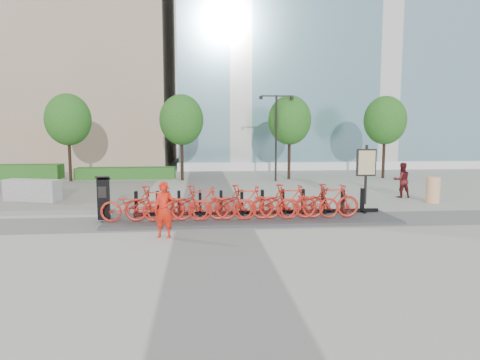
{
  "coord_description": "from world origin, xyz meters",
  "views": [
    {
      "loc": [
        -0.42,
        -13.72,
        2.98
      ],
      "look_at": [
        1.0,
        1.5,
        1.2
      ],
      "focal_mm": 32.0,
      "sensor_mm": 36.0,
      "label": 1
    }
  ],
  "objects": [
    {
      "name": "construction_barrel",
      "position": [
        9.15,
        2.94,
        0.54
      ],
      "size": [
        0.66,
        0.66,
        1.07
      ],
      "primitive_type": "cylinder",
      "rotation": [
        0.0,
        0.0,
        0.21
      ],
      "color": "orange",
      "rests_on": "ground"
    },
    {
      "name": "bike_6",
      "position": [
        1.72,
        -0.05,
        0.6
      ],
      "size": [
        1.98,
        0.69,
        1.04
      ],
      "primitive_type": "imported",
      "rotation": [
        0.0,
        0.0,
        1.57
      ],
      "color": "#AB1F14",
      "rests_on": "dock_pad"
    },
    {
      "name": "tree_1",
      "position": [
        -1.5,
        12.0,
        3.59
      ],
      "size": [
        2.6,
        2.6,
        5.1
      ],
      "color": "black",
      "rests_on": "ground"
    },
    {
      "name": "dock_rail_posts",
      "position": [
        1.36,
        0.77,
        0.51
      ],
      "size": [
        8.02,
        0.5,
        0.85
      ],
      "primitive_type": null,
      "color": "black",
      "rests_on": "dock_pad"
    },
    {
      "name": "tree_2",
      "position": [
        5.0,
        12.0,
        3.59
      ],
      "size": [
        2.6,
        2.6,
        5.1
      ],
      "color": "black",
      "rests_on": "ground"
    },
    {
      "name": "jersey_barrier",
      "position": [
        -7.5,
        4.87,
        0.46
      ],
      "size": [
        2.47,
        1.33,
        0.92
      ],
      "primitive_type": "cube",
      "rotation": [
        0.0,
        0.0,
        -0.3
      ],
      "color": "#B6B6B6",
      "rests_on": "ground"
    },
    {
      "name": "bike_2",
      "position": [
        -1.16,
        -0.05,
        0.6
      ],
      "size": [
        1.98,
        0.69,
        1.04
      ],
      "primitive_type": "imported",
      "rotation": [
        0.0,
        0.0,
        1.57
      ],
      "color": "#AB1F14",
      "rests_on": "dock_pad"
    },
    {
      "name": "ground",
      "position": [
        0.0,
        0.0,
        0.0
      ],
      "size": [
        120.0,
        120.0,
        0.0
      ],
      "primitive_type": "plane",
      "color": "#989A8D"
    },
    {
      "name": "bike_4",
      "position": [
        0.28,
        -0.05,
        0.6
      ],
      "size": [
        1.98,
        0.69,
        1.04
      ],
      "primitive_type": "imported",
      "rotation": [
        0.0,
        0.0,
        1.57
      ],
      "color": "#AB1F14",
      "rests_on": "dock_pad"
    },
    {
      "name": "bike_1",
      "position": [
        -1.88,
        -0.05,
        0.66
      ],
      "size": [
        1.92,
        0.54,
        1.15
      ],
      "primitive_type": "imported",
      "rotation": [
        0.0,
        0.0,
        1.57
      ],
      "color": "#AB1F14",
      "rests_on": "dock_pad"
    },
    {
      "name": "pedestrian",
      "position": [
        8.5,
        4.4,
        0.78
      ],
      "size": [
        0.77,
        0.6,
        1.56
      ],
      "primitive_type": "imported",
      "rotation": [
        0.0,
        0.0,
        3.13
      ],
      "color": "#4E1417",
      "rests_on": "ground"
    },
    {
      "name": "bike_0",
      "position": [
        -2.6,
        -0.05,
        0.6
      ],
      "size": [
        1.98,
        0.69,
        1.04
      ],
      "primitive_type": "imported",
      "rotation": [
        0.0,
        0.0,
        1.57
      ],
      "color": "#AB1F14",
      "rests_on": "dock_pad"
    },
    {
      "name": "tree_0",
      "position": [
        -8.0,
        12.0,
        3.59
      ],
      "size": [
        2.6,
        2.6,
        5.1
      ],
      "color": "black",
      "rests_on": "ground"
    },
    {
      "name": "bike_9",
      "position": [
        3.88,
        -0.05,
        0.66
      ],
      "size": [
        1.92,
        0.54,
        1.15
      ],
      "primitive_type": "imported",
      "rotation": [
        0.0,
        0.0,
        1.57
      ],
      "color": "#AB1F14",
      "rests_on": "dock_pad"
    },
    {
      "name": "kiosk",
      "position": [
        -3.58,
        0.44,
        0.77
      ],
      "size": [
        0.47,
        0.4,
        1.44
      ],
      "rotation": [
        0.0,
        0.0,
        0.07
      ],
      "color": "black",
      "rests_on": "dock_pad"
    },
    {
      "name": "streetlamp",
      "position": [
        4.0,
        11.0,
        3.13
      ],
      "size": [
        2.0,
        0.2,
        5.0
      ],
      "color": "black",
      "rests_on": "ground"
    },
    {
      "name": "tree_3",
      "position": [
        11.0,
        12.0,
        3.59
      ],
      "size": [
        2.6,
        2.6,
        5.1
      ],
      "color": "black",
      "rests_on": "ground"
    },
    {
      "name": "bike_3",
      "position": [
        -0.44,
        -0.05,
        0.66
      ],
      "size": [
        1.92,
        0.54,
        1.15
      ],
      "primitive_type": "imported",
      "rotation": [
        0.0,
        0.0,
        1.57
      ],
      "color": "#AB1F14",
      "rests_on": "dock_pad"
    },
    {
      "name": "bike_7",
      "position": [
        2.44,
        -0.05,
        0.66
      ],
      "size": [
        1.92,
        0.54,
        1.15
      ],
      "primitive_type": "imported",
      "rotation": [
        0.0,
        0.0,
        1.57
      ],
      "color": "#AB1F14",
      "rests_on": "dock_pad"
    },
    {
      "name": "bike_8",
      "position": [
        3.16,
        -0.05,
        0.6
      ],
      "size": [
        1.98,
        0.69,
        1.04
      ],
      "primitive_type": "imported",
      "rotation": [
        0.0,
        0.0,
        1.57
      ],
      "color": "#AB1F14",
      "rests_on": "dock_pad"
    },
    {
      "name": "worker_red",
      "position": [
        -1.44,
        -1.87,
        0.79
      ],
      "size": [
        0.64,
        0.5,
        1.57
      ],
      "primitive_type": "imported",
      "rotation": [
        0.0,
        0.0,
        -0.23
      ],
      "color": "red",
      "rests_on": "ground"
    },
    {
      "name": "bike_5",
      "position": [
        1.0,
        -0.05,
        0.66
      ],
      "size": [
        1.92,
        0.54,
        1.15
      ],
      "primitive_type": "imported",
      "rotation": [
        0.0,
        0.0,
        1.57
      ],
      "color": "#AB1F14",
      "rests_on": "dock_pad"
    },
    {
      "name": "dock_pad",
      "position": [
        1.3,
        0.3,
        0.04
      ],
      "size": [
        9.6,
        2.4,
        0.08
      ],
      "primitive_type": "cube",
      "color": "#3D3D3F",
      "rests_on": "ground"
    },
    {
      "name": "hedge_b",
      "position": [
        -5.0,
        13.2,
        0.35
      ],
      "size": [
        6.0,
        1.2,
        0.7
      ],
      "primitive_type": "cube",
      "color": "#226027",
      "rests_on": "ground"
    },
    {
      "name": "glass_building",
      "position": [
        14.0,
        26.0,
        12.0
      ],
      "size": [
        32.0,
        16.0,
        24.0
      ],
      "primitive_type": "cube",
      "color": "#376E7B",
      "rests_on": "ground"
    },
    {
      "name": "map_sign",
      "position": [
        6.23,
        2.86,
        1.59
      ],
      "size": [
        0.79,
        0.16,
        2.41
      ],
      "rotation": [
        0.0,
        0.0,
        -0.04
      ],
      "color": "black",
      "rests_on": "ground"
    }
  ]
}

